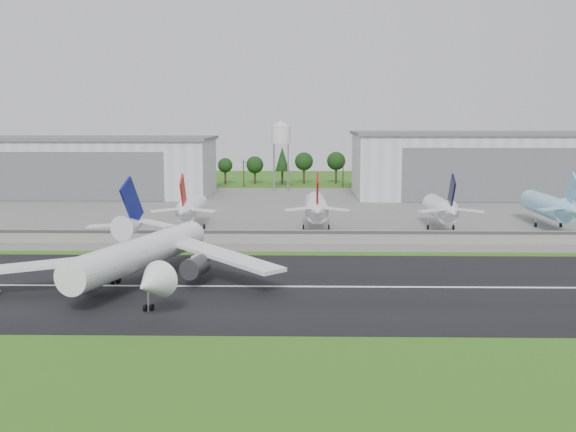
{
  "coord_description": "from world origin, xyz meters",
  "views": [
    {
      "loc": [
        3.93,
        -118.62,
        30.69
      ],
      "look_at": [
        0.8,
        40.0,
        9.0
      ],
      "focal_mm": 45.0,
      "sensor_mm": 36.0,
      "label": 1
    }
  ],
  "objects_px": {
    "parked_jet_red_a": "(190,208)",
    "parked_jet_red_b": "(316,207)",
    "main_airliner": "(141,261)",
    "parked_jet_navy": "(442,209)",
    "parked_jet_skyblue": "(551,206)"
  },
  "relations": [
    {
      "from": "main_airliner",
      "to": "parked_jet_red_b",
      "type": "distance_m",
      "value": 74.81
    },
    {
      "from": "parked_jet_red_b",
      "to": "parked_jet_navy",
      "type": "xyz_separation_m",
      "value": [
        34.23,
        -0.04,
        -0.26
      ]
    },
    {
      "from": "parked_jet_navy",
      "to": "parked_jet_skyblue",
      "type": "height_order",
      "value": "parked_jet_skyblue"
    },
    {
      "from": "main_airliner",
      "to": "parked_jet_red_b",
      "type": "bearing_deg",
      "value": -100.17
    },
    {
      "from": "parked_jet_red_a",
      "to": "parked_jet_skyblue",
      "type": "xyz_separation_m",
      "value": [
        99.76,
        5.05,
        0.28
      ]
    },
    {
      "from": "parked_jet_red_a",
      "to": "parked_jet_skyblue",
      "type": "relative_size",
      "value": 0.84
    },
    {
      "from": "parked_jet_red_a",
      "to": "parked_jet_red_b",
      "type": "xyz_separation_m",
      "value": [
        34.46,
        0.05,
        0.36
      ]
    },
    {
      "from": "parked_jet_red_a",
      "to": "parked_jet_navy",
      "type": "xyz_separation_m",
      "value": [
        68.69,
        0.02,
        0.11
      ]
    },
    {
      "from": "parked_jet_red_a",
      "to": "parked_jet_red_b",
      "type": "bearing_deg",
      "value": 0.09
    },
    {
      "from": "parked_jet_red_b",
      "to": "parked_jet_skyblue",
      "type": "xyz_separation_m",
      "value": [
        65.3,
        5.0,
        -0.08
      ]
    },
    {
      "from": "main_airliner",
      "to": "parked_jet_navy",
      "type": "bearing_deg",
      "value": -118.99
    },
    {
      "from": "parked_jet_navy",
      "to": "parked_jet_red_a",
      "type": "bearing_deg",
      "value": -179.98
    },
    {
      "from": "parked_jet_navy",
      "to": "parked_jet_skyblue",
      "type": "distance_m",
      "value": 31.48
    },
    {
      "from": "parked_jet_red_b",
      "to": "parked_jet_red_a",
      "type": "bearing_deg",
      "value": -179.91
    },
    {
      "from": "parked_jet_red_a",
      "to": "parked_jet_skyblue",
      "type": "bearing_deg",
      "value": 2.9
    }
  ]
}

